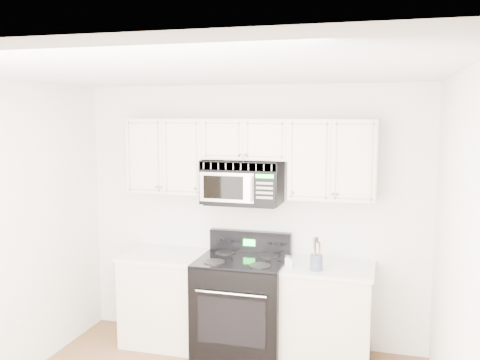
% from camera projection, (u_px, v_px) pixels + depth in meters
% --- Properties ---
extents(room, '(3.51, 3.51, 2.61)m').
position_uv_depth(room, '(190.00, 261.00, 3.74)').
color(room, brown).
rests_on(room, ground).
extents(base_cabinet_left, '(0.86, 0.65, 0.92)m').
position_uv_depth(base_cabinet_left, '(168.00, 301.00, 5.43)').
color(base_cabinet_left, beige).
rests_on(base_cabinet_left, ground).
extents(base_cabinet_right, '(0.86, 0.65, 0.92)m').
position_uv_depth(base_cabinet_right, '(326.00, 317.00, 5.01)').
color(base_cabinet_right, beige).
rests_on(base_cabinet_right, ground).
extents(range, '(0.84, 0.76, 1.14)m').
position_uv_depth(range, '(242.00, 304.00, 5.18)').
color(range, black).
rests_on(range, ground).
extents(upper_cabinets, '(2.44, 0.37, 0.75)m').
position_uv_depth(upper_cabinets, '(248.00, 154.00, 5.17)').
color(upper_cabinets, beige).
rests_on(upper_cabinets, ground).
extents(microwave, '(0.76, 0.43, 0.42)m').
position_uv_depth(microwave, '(242.00, 182.00, 5.19)').
color(microwave, black).
rests_on(microwave, ground).
extents(utensil_crock, '(0.11, 0.11, 0.30)m').
position_uv_depth(utensil_crock, '(316.00, 262.00, 4.80)').
color(utensil_crock, slate).
rests_on(utensil_crock, base_cabinet_right).
extents(shaker_salt, '(0.05, 0.05, 0.11)m').
position_uv_depth(shaker_salt, '(287.00, 261.00, 4.90)').
color(shaker_salt, silver).
rests_on(shaker_salt, base_cabinet_right).
extents(shaker_pepper, '(0.04, 0.04, 0.09)m').
position_uv_depth(shaker_pepper, '(291.00, 262.00, 4.89)').
color(shaker_pepper, silver).
rests_on(shaker_pepper, base_cabinet_right).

